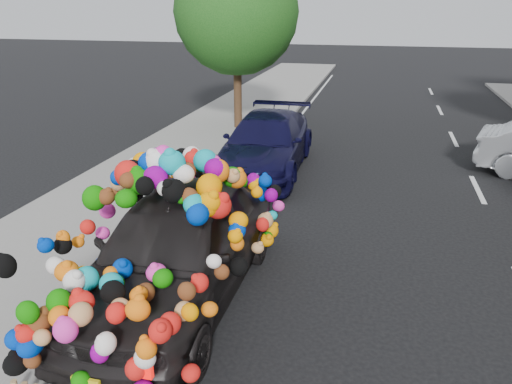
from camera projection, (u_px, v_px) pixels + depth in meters
ground at (300, 270)px, 8.53m from camera, size 100.00×100.00×0.00m
sidewalk at (76, 240)px, 9.48m from camera, size 4.00×60.00×0.12m
kerb at (172, 252)px, 9.04m from camera, size 0.15×60.00×0.13m
tree_near_sidewalk at (237, 12)px, 16.58m from camera, size 4.20×4.20×6.13m
plush_art_car at (176, 225)px, 7.36m from camera, size 2.44×5.24×2.36m
navy_sedan at (266, 143)px, 13.43m from camera, size 2.20×5.19×1.49m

